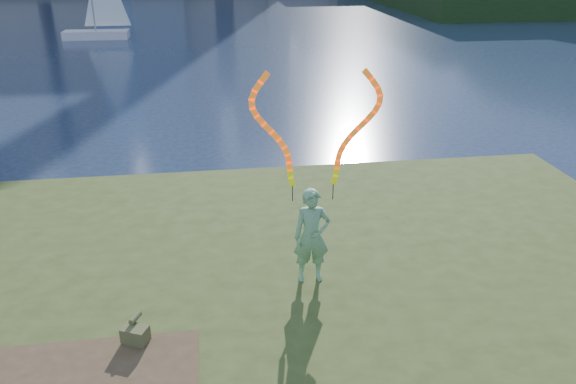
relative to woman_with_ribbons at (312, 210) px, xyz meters
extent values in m
plane|color=#1A2741|center=(-1.47, 0.43, -2.19)|extent=(320.00, 320.00, 0.00)
cube|color=#364518|center=(-1.47, -1.77, -1.79)|extent=(17.00, 15.00, 0.30)
cube|color=#364518|center=(-1.47, -1.57, -1.54)|extent=(14.00, 12.00, 0.30)
imported|color=#146A1A|center=(-0.01, -0.03, -0.50)|extent=(0.67, 0.45, 1.80)
cylinder|color=black|center=(-0.34, 0.10, 0.31)|extent=(0.02, 0.02, 0.30)
cylinder|color=black|center=(0.38, 0.08, 0.31)|extent=(0.02, 0.02, 0.30)
cube|color=#4D552B|center=(-3.03, -1.43, -1.25)|extent=(0.46, 0.40, 0.28)
cylinder|color=#4D552B|center=(-3.03, -1.24, -1.07)|extent=(0.19, 0.28, 0.09)
cube|color=silver|center=(-9.61, 35.04, -1.92)|extent=(4.65, 1.58, 0.65)
camera|label=1|loc=(-1.68, -8.73, 4.32)|focal=35.00mm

